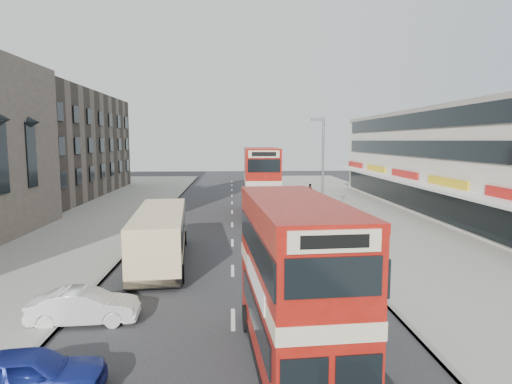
% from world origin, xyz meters
% --- Properties ---
extents(ground, '(160.00, 160.00, 0.00)m').
position_xyz_m(ground, '(0.00, 0.00, 0.00)').
color(ground, '#28282B').
rests_on(ground, ground).
extents(road_surface, '(12.00, 90.00, 0.01)m').
position_xyz_m(road_surface, '(0.00, 20.00, 0.01)').
color(road_surface, '#28282B').
rests_on(road_surface, ground).
extents(pavement_right, '(12.00, 90.00, 0.15)m').
position_xyz_m(pavement_right, '(12.00, 20.00, 0.07)').
color(pavement_right, gray).
rests_on(pavement_right, ground).
extents(pavement_left, '(12.00, 90.00, 0.15)m').
position_xyz_m(pavement_left, '(-12.00, 20.00, 0.07)').
color(pavement_left, gray).
rests_on(pavement_left, ground).
extents(kerb_left, '(0.20, 90.00, 0.16)m').
position_xyz_m(kerb_left, '(-6.10, 20.00, 0.07)').
color(kerb_left, gray).
rests_on(kerb_left, ground).
extents(kerb_right, '(0.20, 90.00, 0.16)m').
position_xyz_m(kerb_right, '(6.10, 20.00, 0.07)').
color(kerb_right, gray).
rests_on(kerb_right, ground).
extents(brick_terrace, '(14.00, 28.00, 12.00)m').
position_xyz_m(brick_terrace, '(-22.00, 38.00, 6.00)').
color(brick_terrace, '#66594C').
rests_on(brick_terrace, ground).
extents(commercial_row, '(9.90, 46.20, 9.30)m').
position_xyz_m(commercial_row, '(19.95, 22.00, 4.70)').
color(commercial_row, beige).
rests_on(commercial_row, ground).
extents(street_lamp, '(1.00, 0.20, 8.12)m').
position_xyz_m(street_lamp, '(6.52, 18.00, 4.78)').
color(street_lamp, slate).
rests_on(street_lamp, ground).
extents(bus_main, '(2.88, 8.57, 4.69)m').
position_xyz_m(bus_main, '(1.76, -1.31, 2.47)').
color(bus_main, black).
rests_on(bus_main, ground).
extents(bus_second, '(2.97, 10.32, 5.66)m').
position_xyz_m(bus_second, '(2.55, 24.51, 2.98)').
color(bus_second, black).
rests_on(bus_second, ground).
extents(coach, '(3.31, 9.95, 2.59)m').
position_xyz_m(coach, '(-3.84, 9.79, 1.53)').
color(coach, black).
rests_on(coach, ground).
extents(car_left_near, '(3.94, 2.02, 1.28)m').
position_xyz_m(car_left_near, '(-5.15, -2.59, 0.64)').
color(car_left_near, navy).
rests_on(car_left_near, ground).
extents(car_left_front, '(3.84, 1.55, 1.24)m').
position_xyz_m(car_left_front, '(-5.29, 2.00, 0.62)').
color(car_left_front, silver).
rests_on(car_left_front, ground).
extents(car_right_a, '(4.34, 2.13, 1.22)m').
position_xyz_m(car_right_a, '(4.82, 18.00, 0.61)').
color(car_right_a, maroon).
rests_on(car_right_a, ground).
extents(car_right_b, '(4.44, 2.18, 1.21)m').
position_xyz_m(car_right_b, '(4.74, 21.01, 0.61)').
color(car_right_b, orange).
rests_on(car_right_b, ground).
extents(pedestrian_near, '(0.73, 0.53, 1.88)m').
position_xyz_m(pedestrian_near, '(7.80, 14.12, 1.09)').
color(pedestrian_near, gray).
rests_on(pedestrian_near, pavement_right).
extents(pedestrian_far, '(1.15, 0.96, 1.84)m').
position_xyz_m(pedestrian_far, '(8.18, 31.77, 1.07)').
color(pedestrian_far, gray).
rests_on(pedestrian_far, pavement_right).
extents(cyclist, '(0.76, 1.95, 2.15)m').
position_xyz_m(cyclist, '(3.98, 20.33, 0.71)').
color(cyclist, gray).
rests_on(cyclist, ground).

